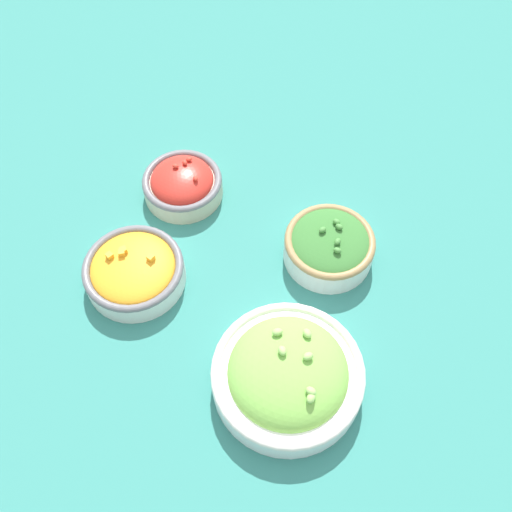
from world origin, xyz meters
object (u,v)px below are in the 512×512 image
object	(u,v)px
bowl_lettuce	(288,374)
bowl_broccoli	(329,245)
bowl_squash	(134,270)
bowl_cherry_tomatoes	(182,183)

from	to	relation	value
bowl_lettuce	bowl_broccoli	bearing A→B (deg)	-64.97
bowl_broccoli	bowl_lettuce	world-z (taller)	bowl_lettuce
bowl_broccoli	bowl_squash	xyz separation A→B (m)	(0.18, 0.23, -0.00)
bowl_cherry_tomatoes	bowl_squash	size ratio (longest dim) A/B	0.87
bowl_cherry_tomatoes	bowl_broccoli	size ratio (longest dim) A/B	0.95
bowl_broccoli	bowl_lettuce	xyz separation A→B (m)	(-0.09, 0.19, 0.00)
bowl_cherry_tomatoes	bowl_squash	world-z (taller)	bowl_cherry_tomatoes
bowl_cherry_tomatoes	bowl_broccoli	bearing A→B (deg)	-164.62
bowl_broccoli	bowl_lettuce	bearing A→B (deg)	115.03
bowl_cherry_tomatoes	bowl_lettuce	size ratio (longest dim) A/B	0.64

